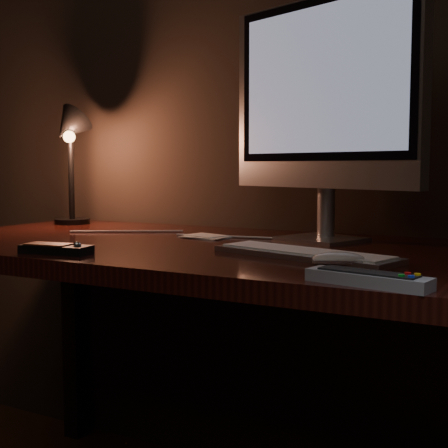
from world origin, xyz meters
The scene contains 9 objects.
desk centered at (0.00, 1.93, 0.62)m, with size 1.60×0.75×0.75m.
monitor centered at (0.18, 2.04, 1.10)m, with size 0.54×0.23×0.59m.
keyboard centered at (0.25, 1.76, 0.76)m, with size 0.40×0.11×0.01m, color silver.
mouse centered at (0.35, 1.68, 0.76)m, with size 0.10×0.05×0.02m, color white.
media_remote centered at (-0.23, 1.55, 0.76)m, with size 0.16×0.08×0.03m.
tv_remote centered at (0.44, 1.52, 0.76)m, with size 0.20×0.08×0.03m.
papers centered at (-0.10, 1.96, 0.75)m, with size 0.12×0.08×0.01m, color white.
desk_lamp centered at (-0.65, 2.06, 1.00)m, with size 0.17×0.19×0.37m.
cable centered at (-0.20, 1.97, 0.75)m, with size 0.01×0.01×0.61m, color white.
Camera 1 is at (0.70, 0.58, 0.93)m, focal length 50.00 mm.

